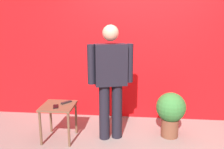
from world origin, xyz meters
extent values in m
cube|color=red|center=(0.00, 1.28, 1.47)|extent=(5.61, 0.12, 2.93)
cylinder|color=black|center=(-0.61, 0.39, 0.41)|extent=(0.19, 0.19, 0.83)
cylinder|color=black|center=(-0.43, 0.45, 0.41)|extent=(0.19, 0.19, 0.83)
cube|color=black|center=(-0.52, 0.42, 1.12)|extent=(0.49, 0.34, 0.58)
cube|color=silver|center=(-0.56, 0.53, 1.15)|extent=(0.12, 0.05, 0.49)
cube|color=silver|center=(-0.56, 0.54, 1.13)|extent=(0.05, 0.02, 0.44)
cylinder|color=black|center=(-0.79, 0.34, 1.13)|extent=(0.14, 0.14, 0.56)
cylinder|color=black|center=(-0.26, 0.50, 1.13)|extent=(0.14, 0.14, 0.56)
sphere|color=tan|center=(-0.52, 0.42, 1.56)|extent=(0.23, 0.23, 0.23)
cube|color=brown|center=(-1.28, 0.30, 0.52)|extent=(0.47, 0.47, 0.03)
cylinder|color=brown|center=(-1.48, 0.10, 0.25)|extent=(0.04, 0.04, 0.50)
cylinder|color=brown|center=(-1.07, 0.10, 0.25)|extent=(0.04, 0.04, 0.50)
cylinder|color=brown|center=(-1.48, 0.51, 0.25)|extent=(0.04, 0.04, 0.50)
cylinder|color=brown|center=(-1.07, 0.51, 0.25)|extent=(0.04, 0.04, 0.50)
cube|color=black|center=(-1.29, 0.23, 0.54)|extent=(0.11, 0.16, 0.01)
cube|color=black|center=(-1.18, 0.40, 0.54)|extent=(0.14, 0.16, 0.02)
cylinder|color=brown|center=(0.36, 0.55, 0.14)|extent=(0.26, 0.26, 0.28)
sphere|color=#2D7233|center=(0.36, 0.55, 0.47)|extent=(0.44, 0.44, 0.44)
camera|label=1|loc=(-0.18, -2.81, 1.73)|focal=37.69mm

